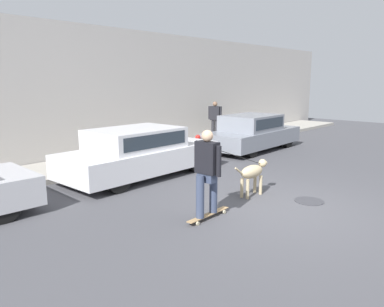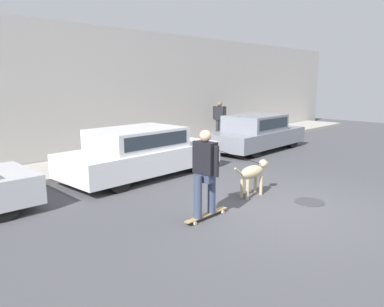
# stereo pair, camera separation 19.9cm
# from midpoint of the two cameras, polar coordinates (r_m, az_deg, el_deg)

# --- Properties ---
(ground_plane) EXTENTS (36.00, 36.00, 0.00)m
(ground_plane) POSITION_cam_midpoint_polar(r_m,az_deg,el_deg) (7.74, 13.63, -8.31)
(ground_plane) COLOR #47474C
(back_wall) EXTENTS (32.00, 0.30, 4.27)m
(back_wall) POSITION_cam_midpoint_polar(r_m,az_deg,el_deg) (12.62, -15.81, 8.86)
(back_wall) COLOR #B2ADA8
(back_wall) RESTS_ON ground_plane
(sidewalk_curb) EXTENTS (30.00, 2.05, 0.14)m
(sidewalk_curb) POSITION_cam_midpoint_polar(r_m,az_deg,el_deg) (11.85, -12.38, -1.16)
(sidewalk_curb) COLOR #A39E93
(sidewalk_curb) RESTS_ON ground_plane
(parked_car_1) EXTENTS (4.42, 1.88, 1.30)m
(parked_car_1) POSITION_cam_midpoint_polar(r_m,az_deg,el_deg) (10.02, -7.20, 0.10)
(parked_car_1) COLOR black
(parked_car_1) RESTS_ON ground_plane
(parked_car_2) EXTENTS (4.23, 1.84, 1.30)m
(parked_car_2) POSITION_cam_midpoint_polar(r_m,az_deg,el_deg) (13.95, 10.22, 3.05)
(parked_car_2) COLOR black
(parked_car_2) RESTS_ON ground_plane
(dog) EXTENTS (1.13, 0.32, 0.78)m
(dog) POSITION_cam_midpoint_polar(r_m,az_deg,el_deg) (8.37, 9.95, -2.92)
(dog) COLOR tan
(dog) RESTS_ON ground_plane
(skateboarder) EXTENTS (2.67, 0.61, 1.67)m
(skateboarder) POSITION_cam_midpoint_polar(r_m,az_deg,el_deg) (6.77, 2.92, -2.46)
(skateboarder) COLOR beige
(skateboarder) RESTS_ON ground_plane
(pedestrian_with_bag) EXTENTS (0.36, 0.65, 1.54)m
(pedestrian_with_bag) POSITION_cam_midpoint_polar(r_m,az_deg,el_deg) (15.57, 4.62, 5.35)
(pedestrian_with_bag) COLOR #28282D
(pedestrian_with_bag) RESTS_ON sidewalk_curb
(manhole_cover) EXTENTS (0.61, 0.61, 0.01)m
(manhole_cover) POSITION_cam_midpoint_polar(r_m,az_deg,el_deg) (8.37, 18.12, -7.03)
(manhole_cover) COLOR #38383D
(manhole_cover) RESTS_ON ground_plane
(fire_hydrant) EXTENTS (0.18, 0.18, 0.72)m
(fire_hydrant) POSITION_cam_midpoint_polar(r_m,az_deg,el_deg) (12.70, 1.84, 1.33)
(fire_hydrant) COLOR red
(fire_hydrant) RESTS_ON ground_plane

